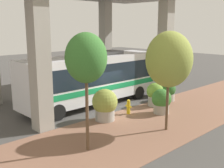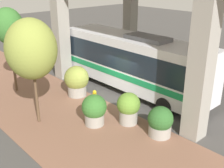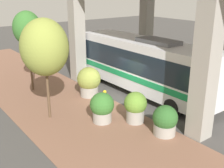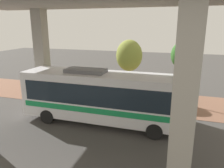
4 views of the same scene
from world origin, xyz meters
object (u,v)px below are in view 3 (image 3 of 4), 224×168
Objects in this scene: planter_extra at (89,81)px; street_tree_near at (27,28)px; planter_middle at (102,107)px; street_tree_far at (44,47)px; bus at (145,63)px; planter_back at (135,107)px; planter_front at (165,121)px; fire_hydrant at (105,98)px.

planter_extra is 0.36× the size of street_tree_near.
planter_middle is 0.30× the size of street_tree_far.
bus is 6.50× the size of planter_back.
planter_back is 0.31× the size of street_tree_far.
street_tree_near is (-5.69, 5.07, 2.18)m from bus.
planter_middle is (-1.60, 2.92, 0.10)m from planter_front.
planter_extra reaches higher than planter_back.
planter_front is 0.92× the size of planter_middle.
fire_hydrant is 2.16m from planter_middle.
fire_hydrant is 6.83m from street_tree_near.
street_tree_near is at bearing 78.27° from street_tree_far.
planter_front is (-3.10, -4.71, -1.31)m from bus.
planter_extra is at bearing -53.03° from street_tree_near.
planter_middle is 3.87m from planter_extra.
planter_extra is (-3.20, 1.76, -1.05)m from bus.
planter_middle is (-4.70, -1.79, -1.21)m from bus.
fire_hydrant is at bearing 93.00° from planter_front.
bus is 5.79m from planter_front.
planter_front is 1.87m from planter_back.
planter_extra reaches higher than fire_hydrant.
street_tree_near reaches higher than planter_back.
planter_middle is at bearing -129.60° from fire_hydrant.
street_tree_near reaches higher than planter_middle.
bus is 2.03× the size of street_tree_near.
street_tree_far reaches higher than planter_extra.
street_tree_near is (-2.49, 3.31, 3.23)m from planter_extra.
planter_middle is 1.73m from planter_back.
planter_front is 0.78× the size of planter_extra.
planter_middle is at bearing -47.79° from street_tree_far.
fire_hydrant is 0.51× the size of planter_extra.
street_tree_far reaches higher than planter_back.
street_tree_near is 4.81m from street_tree_far.
bus reaches higher than planter_front.
street_tree_far reaches higher than planter_front.
planter_front is 10.71m from street_tree_near.
street_tree_far is (-0.98, -4.70, -0.35)m from street_tree_near.
planter_back is at bearing -73.48° from street_tree_near.
planter_back is at bearing -91.73° from planter_extra.
bus is at bearing -3.21° from street_tree_far.
planter_back is at bearing -89.96° from fire_hydrant.
bus is 3.80m from planter_extra.
planter_back is 4.63m from planter_extra.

